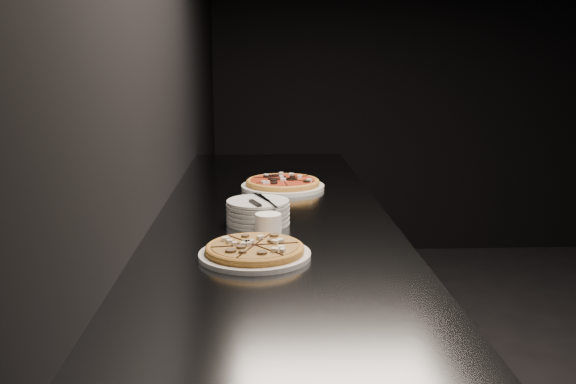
{
  "coord_description": "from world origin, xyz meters",
  "views": [
    {
      "loc": [
        -2.17,
        -2.05,
        1.43
      ],
      "look_at": [
        -2.08,
        -0.01,
        0.99
      ],
      "focal_mm": 40.0,
      "sensor_mm": 36.0,
      "label": 1
    }
  ],
  "objects_px": {
    "pizza_mushroom": "(255,251)",
    "pizza_tomato": "(283,184)",
    "plate_stack": "(258,212)",
    "cutlery": "(260,201)",
    "counter": "(273,341)",
    "ramekin": "(268,224)"
  },
  "relations": [
    {
      "from": "counter",
      "to": "ramekin",
      "type": "distance_m",
      "value": 0.58
    },
    {
      "from": "pizza_mushroom",
      "to": "pizza_tomato",
      "type": "distance_m",
      "value": 0.85
    },
    {
      "from": "plate_stack",
      "to": "cutlery",
      "type": "relative_size",
      "value": 0.94
    },
    {
      "from": "plate_stack",
      "to": "counter",
      "type": "bearing_deg",
      "value": 72.49
    },
    {
      "from": "counter",
      "to": "cutlery",
      "type": "distance_m",
      "value": 0.56
    },
    {
      "from": "pizza_mushroom",
      "to": "pizza_tomato",
      "type": "bearing_deg",
      "value": 83.26
    },
    {
      "from": "pizza_mushroom",
      "to": "plate_stack",
      "type": "bearing_deg",
      "value": 88.8
    },
    {
      "from": "counter",
      "to": "plate_stack",
      "type": "xyz_separation_m",
      "value": [
        -0.05,
        -0.15,
        0.49
      ]
    },
    {
      "from": "pizza_mushroom",
      "to": "pizza_tomato",
      "type": "height_order",
      "value": "pizza_tomato"
    },
    {
      "from": "counter",
      "to": "pizza_tomato",
      "type": "relative_size",
      "value": 6.53
    },
    {
      "from": "pizza_tomato",
      "to": "ramekin",
      "type": "relative_size",
      "value": 5.03
    },
    {
      "from": "plate_stack",
      "to": "cutlery",
      "type": "bearing_deg",
      "value": -62.38
    },
    {
      "from": "pizza_tomato",
      "to": "cutlery",
      "type": "distance_m",
      "value": 0.53
    },
    {
      "from": "counter",
      "to": "cutlery",
      "type": "xyz_separation_m",
      "value": [
        -0.04,
        -0.16,
        0.53
      ]
    },
    {
      "from": "plate_stack",
      "to": "pizza_mushroom",
      "type": "bearing_deg",
      "value": -91.2
    },
    {
      "from": "counter",
      "to": "pizza_mushroom",
      "type": "xyz_separation_m",
      "value": [
        -0.05,
        -0.49,
        0.48
      ]
    },
    {
      "from": "pizza_tomato",
      "to": "ramekin",
      "type": "height_order",
      "value": "ramekin"
    },
    {
      "from": "pizza_mushroom",
      "to": "ramekin",
      "type": "xyz_separation_m",
      "value": [
        0.04,
        0.19,
        0.02
      ]
    },
    {
      "from": "counter",
      "to": "ramekin",
      "type": "xyz_separation_m",
      "value": [
        -0.02,
        -0.3,
        0.49
      ]
    },
    {
      "from": "counter",
      "to": "ramekin",
      "type": "bearing_deg",
      "value": -93.44
    },
    {
      "from": "ramekin",
      "to": "pizza_tomato",
      "type": "bearing_deg",
      "value": 84.47
    },
    {
      "from": "plate_stack",
      "to": "ramekin",
      "type": "bearing_deg",
      "value": -78.46
    }
  ]
}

